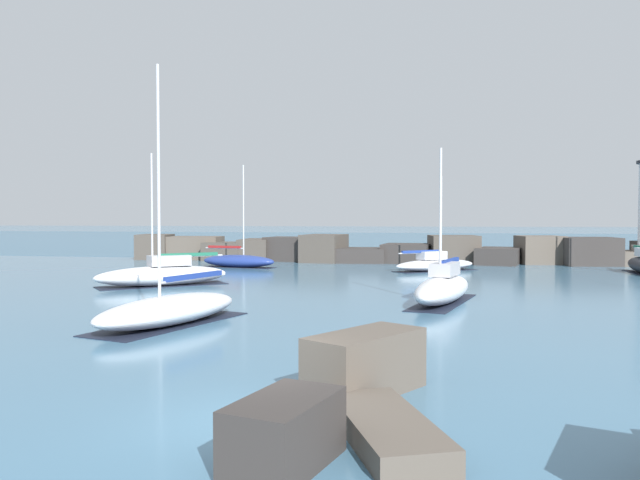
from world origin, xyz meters
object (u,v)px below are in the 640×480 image
Objects in this scene: sailboat_moored_0 at (435,264)px; sailboat_moored_6 at (170,309)px; sailboat_moored_1 at (163,274)px; sailboat_moored_2 at (443,288)px; sailboat_moored_5 at (238,261)px.

sailboat_moored_6 is at bearing -110.37° from sailboat_moored_0.
sailboat_moored_1 is 14.39m from sailboat_moored_6.
sailboat_moored_2 is at bearing -88.34° from sailboat_moored_0.
sailboat_moored_0 is 16.27m from sailboat_moored_5.
sailboat_moored_6 reaches higher than sailboat_moored_1.
sailboat_moored_2 is 0.94× the size of sailboat_moored_5.
sailboat_moored_5 reaches higher than sailboat_moored_1.
sailboat_moored_2 is (0.54, -18.53, 0.18)m from sailboat_moored_0.
sailboat_moored_5 is (0.03, 14.39, -0.13)m from sailboat_moored_1.
sailboat_moored_0 is 0.87× the size of sailboat_moored_5.
sailboat_moored_5 is 0.86× the size of sailboat_moored_6.
sailboat_moored_5 reaches higher than sailboat_moored_2.
sailboat_moored_2 is 0.81× the size of sailboat_moored_6.
sailboat_moored_6 is (-9.98, -26.87, 0.02)m from sailboat_moored_0.
sailboat_moored_5 is 28.03m from sailboat_moored_6.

